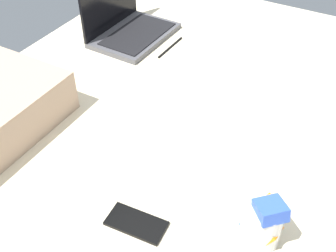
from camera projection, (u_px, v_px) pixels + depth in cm
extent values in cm
cube|color=beige|center=(182.00, 136.00, 132.42)|extent=(180.00, 140.00, 18.00)
cube|color=#4C4C51|center=(135.00, 35.00, 161.52)|extent=(33.72, 24.05, 2.00)
cube|color=black|center=(138.00, 34.00, 160.15)|extent=(29.53, 17.92, 0.40)
cube|color=black|center=(110.00, 1.00, 158.24)|extent=(33.02, 2.06, 21.00)
cylinder|color=silver|center=(261.00, 223.00, 89.87)|extent=(9.00, 9.00, 11.00)
cube|color=blue|center=(257.00, 225.00, 92.38)|extent=(7.52, 7.97, 6.32)
cube|color=orange|center=(268.00, 229.00, 89.53)|extent=(7.13, 5.92, 6.72)
cube|color=blue|center=(256.00, 221.00, 89.02)|extent=(6.08, 6.51, 5.24)
cube|color=#268C33|center=(264.00, 216.00, 87.97)|extent=(6.74, 6.34, 4.64)
cube|color=orange|center=(272.00, 209.00, 87.21)|extent=(6.04, 6.41, 5.10)
cube|color=blue|center=(270.00, 210.00, 84.80)|extent=(8.62, 8.67, 4.45)
cube|color=black|center=(136.00, 223.00, 96.01)|extent=(7.90, 14.50, 0.80)
cube|color=black|center=(170.00, 47.00, 156.03)|extent=(17.01, 1.08, 0.60)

